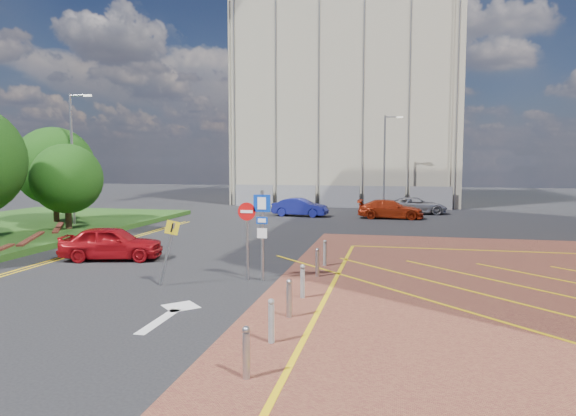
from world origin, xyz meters
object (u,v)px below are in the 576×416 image
(sign_cluster, at_px, (257,226))
(warning_sign, at_px, (169,244))
(tree_c, at_px, (67,179))
(tree_d, at_px, (54,166))
(car_silver_back, at_px, (416,206))
(car_red_left, at_px, (112,243))
(car_red_back, at_px, (390,209))
(car_blue_back, at_px, (300,207))
(lamp_back, at_px, (385,159))
(lamp_left_far, at_px, (73,154))

(sign_cluster, bearing_deg, warning_sign, -152.25)
(tree_c, distance_m, tree_d, 4.30)
(car_silver_back, bearing_deg, car_red_left, 139.42)
(tree_c, height_order, car_red_back, tree_c)
(sign_cluster, xyz_separation_m, car_silver_back, (6.33, 24.76, -1.29))
(car_blue_back, relative_size, car_silver_back, 0.88)
(lamp_back, xyz_separation_m, car_red_back, (0.56, -6.06, -3.67))
(lamp_left_far, bearing_deg, sign_cluster, -36.82)
(lamp_left_far, relative_size, car_red_back, 1.68)
(tree_d, xyz_separation_m, lamp_left_far, (2.08, -1.00, 0.79))
(tree_d, bearing_deg, tree_c, -45.00)
(tree_c, xyz_separation_m, car_silver_back, (20.13, 15.75, -2.53))
(car_blue_back, bearing_deg, sign_cluster, -167.25)
(tree_c, distance_m, car_blue_back, 16.81)
(tree_c, bearing_deg, lamp_left_far, 114.71)
(tree_c, xyz_separation_m, car_red_left, (6.69, -6.56, -2.47))
(car_red_back, relative_size, car_silver_back, 1.00)
(tree_c, bearing_deg, sign_cluster, -33.16)
(warning_sign, height_order, car_red_back, warning_sign)
(lamp_back, bearing_deg, sign_cluster, -97.97)
(tree_d, bearing_deg, lamp_left_far, -25.68)
(lamp_back, bearing_deg, car_red_back, -84.67)
(lamp_back, xyz_separation_m, car_silver_back, (2.55, -2.25, -3.70))
(tree_c, xyz_separation_m, warning_sign, (11.14, -10.41, -1.76))
(car_red_left, distance_m, car_red_back, 21.76)
(car_silver_back, bearing_deg, lamp_back, 39.00)
(sign_cluster, bearing_deg, tree_d, 144.42)
(tree_d, relative_size, car_silver_back, 1.28)
(car_blue_back, height_order, car_red_back, same)
(car_blue_back, height_order, car_silver_back, car_blue_back)
(lamp_left_far, height_order, car_red_back, lamp_left_far)
(sign_cluster, bearing_deg, tree_c, 146.84)
(sign_cluster, distance_m, car_red_back, 21.44)
(lamp_back, distance_m, warning_sign, 29.28)
(lamp_left_far, height_order, warning_sign, lamp_left_far)
(tree_c, relative_size, lamp_left_far, 0.61)
(car_blue_back, distance_m, car_silver_back, 9.48)
(lamp_back, height_order, car_blue_back, lamp_back)
(sign_cluster, distance_m, car_silver_back, 25.59)
(lamp_left_far, distance_m, lamp_back, 24.46)
(car_blue_back, bearing_deg, car_silver_back, -61.30)
(tree_c, distance_m, lamp_back, 25.19)
(warning_sign, relative_size, car_red_back, 0.47)
(sign_cluster, relative_size, car_red_left, 0.75)
(tree_d, xyz_separation_m, warning_sign, (14.14, -13.41, -2.44))
(sign_cluster, bearing_deg, lamp_left_far, 143.18)
(lamp_back, xyz_separation_m, warning_sign, (-6.44, -28.41, -2.93))
(warning_sign, bearing_deg, car_silver_back, 71.04)
(warning_sign, height_order, car_blue_back, warning_sign)
(lamp_left_far, xyz_separation_m, car_blue_back, (12.29, 10.12, -3.97))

